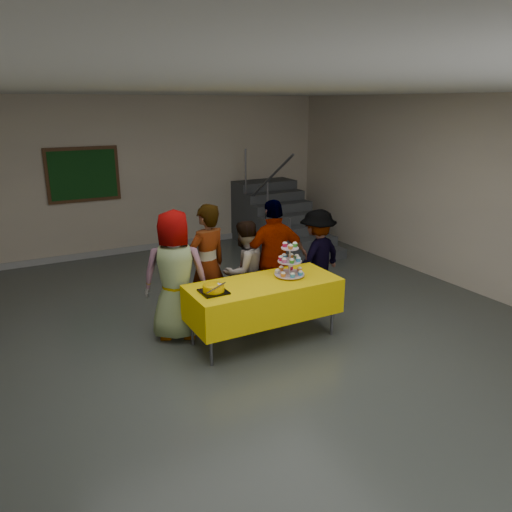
{
  "coord_description": "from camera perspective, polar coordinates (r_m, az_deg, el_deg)",
  "views": [
    {
      "loc": [
        -2.53,
        -4.59,
        2.87
      ],
      "look_at": [
        0.27,
        0.58,
        1.05
      ],
      "focal_mm": 35.0,
      "sensor_mm": 36.0,
      "label": 1
    }
  ],
  "objects": [
    {
      "name": "schoolchild_d",
      "position": [
        6.76,
        2.11,
        -0.43
      ],
      "size": [
        1.02,
        0.55,
        1.65
      ],
      "primitive_type": "imported",
      "rotation": [
        0.0,
        0.0,
        2.98
      ],
      "color": "slate",
      "rests_on": "ground"
    },
    {
      "name": "bear_cake",
      "position": [
        5.76,
        -4.88,
        -3.62
      ],
      "size": [
        0.32,
        0.36,
        0.12
      ],
      "color": "black",
      "rests_on": "bake_table"
    },
    {
      "name": "bake_table",
      "position": [
        6.16,
        0.89,
        -4.88
      ],
      "size": [
        1.88,
        0.78,
        0.77
      ],
      "color": "#595960",
      "rests_on": "ground"
    },
    {
      "name": "schoolchild_e",
      "position": [
        7.33,
        7.01,
        -0.13
      ],
      "size": [
        1.01,
        0.74,
        1.41
      ],
      "primitive_type": "imported",
      "rotation": [
        0.0,
        0.0,
        3.4
      ],
      "color": "slate",
      "rests_on": "ground"
    },
    {
      "name": "room_shell",
      "position": [
        5.31,
        0.34,
        9.18
      ],
      "size": [
        10.0,
        10.04,
        3.02
      ],
      "color": "#4C514C",
      "rests_on": "ground"
    },
    {
      "name": "cupcake_stand",
      "position": [
        6.24,
        3.86,
        -0.86
      ],
      "size": [
        0.38,
        0.38,
        0.44
      ],
      "color": "silver",
      "rests_on": "bake_table"
    },
    {
      "name": "noticeboard",
      "position": [
        9.76,
        -19.15,
        8.78
      ],
      "size": [
        1.3,
        0.05,
        1.0
      ],
      "color": "#472B16",
      "rests_on": "ground"
    },
    {
      "name": "schoolchild_b",
      "position": [
        6.55,
        -5.58,
        -1.1
      ],
      "size": [
        0.68,
        0.54,
        1.64
      ],
      "primitive_type": "imported",
      "rotation": [
        0.0,
        0.0,
        3.42
      ],
      "color": "slate",
      "rests_on": "ground"
    },
    {
      "name": "schoolchild_c",
      "position": [
        6.73,
        -1.36,
        -1.71
      ],
      "size": [
        0.77,
        0.65,
        1.38
      ],
      "primitive_type": "imported",
      "rotation": [
        0.0,
        0.0,
        3.35
      ],
      "color": "slate",
      "rests_on": "ground"
    },
    {
      "name": "staircase",
      "position": [
        10.44,
        2.45,
        3.98
      ],
      "size": [
        1.3,
        2.4,
        2.04
      ],
      "color": "#424447",
      "rests_on": "ground"
    },
    {
      "name": "schoolchild_a",
      "position": [
        6.23,
        -9.2,
        -2.24
      ],
      "size": [
        0.95,
        0.81,
        1.65
      ],
      "primitive_type": "imported",
      "rotation": [
        0.0,
        0.0,
        2.72
      ],
      "color": "slate",
      "rests_on": "ground"
    }
  ]
}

